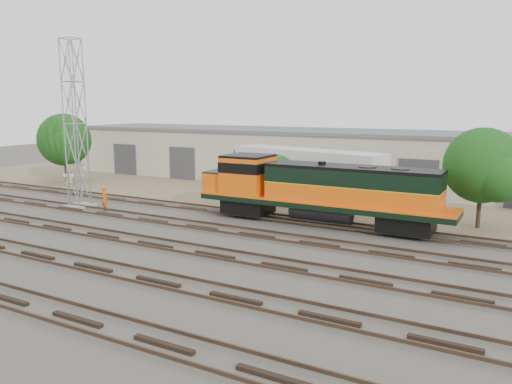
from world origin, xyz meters
The scene contains 12 objects.
ground centered at (0.00, 0.00, 0.00)m, with size 140.00×140.00×0.00m, color #47423A.
dirt_strip centered at (0.00, 15.00, 0.01)m, with size 80.00×16.00×0.02m, color #726047.
tracks centered at (0.00, -3.00, 0.08)m, with size 80.00×20.40×0.28m.
warehouse centered at (0.04, 22.98, 2.65)m, with size 58.40×10.40×5.30m.
locomotive centered at (6.00, 6.00, 2.34)m, with size 16.97×2.98×4.08m.
signal_tower centered at (-12.09, 2.55, 6.10)m, with size 1.85×1.85×12.52m.
sign_post centered at (-14.47, 3.64, 1.63)m, with size 0.93×0.31×2.33m.
worker centered at (-9.39, 2.51, 0.92)m, with size 0.67×0.44×1.84m, color orange.
semi_trailer centered at (2.26, 13.52, 2.64)m, with size 13.88×5.87×4.19m.
tree_west centered at (-23.23, 10.85, 4.13)m, with size 5.55×5.29×6.91m.
tree_mid centered at (0.03, 11.82, 1.69)m, with size 4.27×4.07×4.07m.
tree_east centered at (15.58, 9.99, 3.91)m, with size 4.98×4.74×6.40m.
Camera 1 is at (17.95, -23.77, 7.77)m, focal length 35.00 mm.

